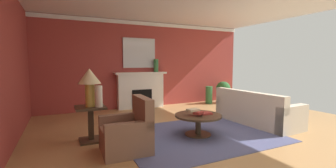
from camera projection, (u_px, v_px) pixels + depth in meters
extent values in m
plane|color=tan|center=(201.00, 132.00, 5.06)|extent=(9.33, 9.33, 0.00)
cube|color=#9E3833|center=(147.00, 65.00, 8.01)|extent=(7.78, 0.12, 2.98)
cube|color=#9E3833|center=(0.00, 67.00, 3.62)|extent=(0.12, 7.38, 2.98)
cube|color=white|center=(147.00, 24.00, 7.81)|extent=(7.78, 0.08, 0.12)
cube|color=#4C517A|center=(198.00, 135.00, 4.87)|extent=(3.26, 2.49, 0.01)
cube|color=white|center=(141.00, 91.00, 7.79)|extent=(1.60, 0.25, 1.18)
cube|color=black|center=(141.00, 98.00, 7.79)|extent=(0.70, 0.26, 0.60)
cube|color=white|center=(141.00, 73.00, 7.70)|extent=(1.80, 0.35, 0.06)
cube|color=silver|center=(139.00, 53.00, 7.77)|extent=(1.14, 0.04, 1.01)
cube|color=beige|center=(257.00, 115.00, 5.81)|extent=(1.01, 2.15, 0.45)
cube|color=beige|center=(247.00, 99.00, 5.61)|extent=(0.31, 2.11, 0.40)
cube|color=beige|center=(292.00, 119.00, 4.98)|extent=(0.91, 0.25, 0.62)
cube|color=beige|center=(230.00, 105.00, 6.64)|extent=(0.91, 0.25, 0.62)
cube|color=brown|center=(125.00, 139.00, 3.94)|extent=(0.82, 0.82, 0.44)
cube|color=brown|center=(143.00, 111.00, 4.03)|extent=(0.19, 0.80, 0.51)
cube|color=brown|center=(121.00, 130.00, 4.23)|extent=(0.80, 0.17, 0.60)
cube|color=brown|center=(130.00, 141.00, 3.63)|extent=(0.80, 0.17, 0.60)
cylinder|color=#3D2D1E|center=(198.00, 116.00, 4.83)|extent=(1.00, 1.00, 0.04)
cylinder|color=#3D2D1E|center=(198.00, 126.00, 4.85)|extent=(0.12, 0.12, 0.41)
cylinder|color=#3D2D1E|center=(198.00, 134.00, 4.87)|extent=(0.56, 0.56, 0.03)
cube|color=#3D2D1E|center=(90.00, 107.00, 4.44)|extent=(0.56, 0.56, 0.04)
cube|color=#3D2D1E|center=(91.00, 125.00, 4.47)|extent=(0.10, 0.10, 0.66)
cube|color=#3D2D1E|center=(91.00, 140.00, 4.50)|extent=(0.45, 0.45, 0.04)
cylinder|color=#B28E38|center=(90.00, 95.00, 4.42)|extent=(0.18, 0.18, 0.45)
cone|color=#C6B284|center=(89.00, 76.00, 4.38)|extent=(0.44, 0.44, 0.30)
cylinder|color=beige|center=(99.00, 96.00, 4.38)|extent=(0.14, 0.14, 0.41)
cylinder|color=#33703D|center=(209.00, 95.00, 8.67)|extent=(0.26, 0.26, 0.66)
cylinder|color=#33703D|center=(156.00, 66.00, 7.89)|extent=(0.17, 0.17, 0.45)
cube|color=maroon|center=(205.00, 113.00, 4.85)|extent=(0.27, 0.21, 0.04)
cube|color=maroon|center=(198.00, 113.00, 4.71)|extent=(0.23, 0.21, 0.05)
cube|color=tan|center=(193.00, 110.00, 4.73)|extent=(0.27, 0.19, 0.05)
cylinder|color=#333333|center=(223.00, 99.00, 8.85)|extent=(0.32, 0.32, 0.30)
sphere|color=#28602D|center=(223.00, 89.00, 8.82)|extent=(0.56, 0.56, 0.56)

